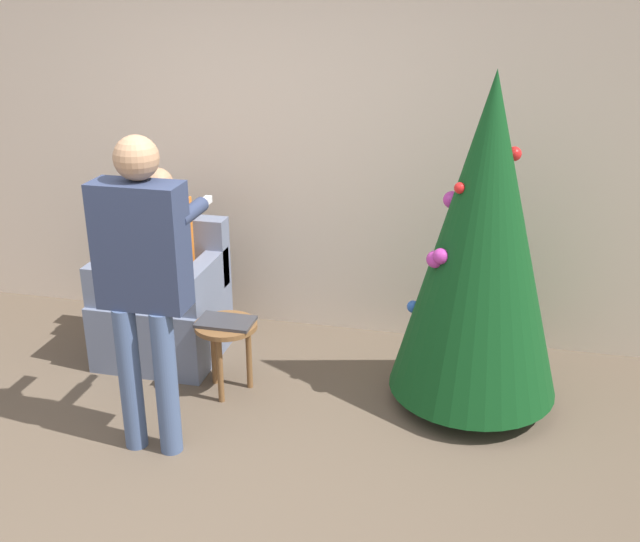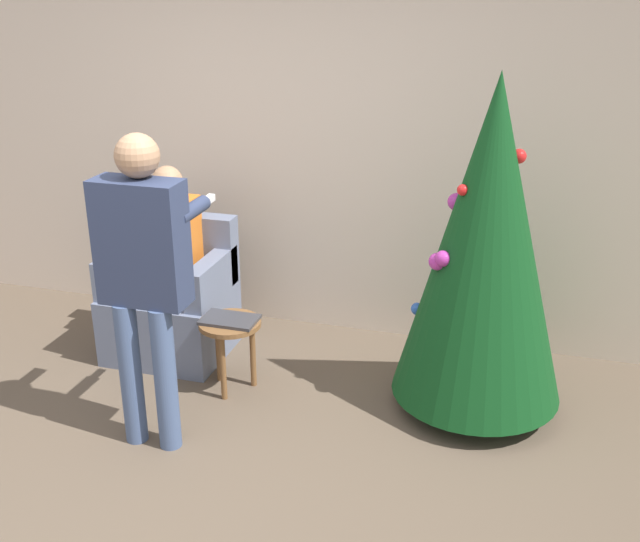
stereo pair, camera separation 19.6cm
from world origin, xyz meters
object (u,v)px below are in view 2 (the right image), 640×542
at_px(side_stool, 230,333).
at_px(armchair, 172,304).
at_px(person_standing, 143,266).
at_px(christmas_tree, 487,243).
at_px(person_seated, 167,255).

bearing_deg(side_stool, armchair, 147.12).
relative_size(armchair, person_standing, 0.54).
bearing_deg(person_standing, side_stool, 72.23).
height_order(christmas_tree, person_standing, christmas_tree).
relative_size(christmas_tree, person_seated, 1.54).
xyz_separation_m(person_seated, person_standing, (0.38, -0.96, 0.32)).
height_order(christmas_tree, side_stool, christmas_tree).
distance_m(armchair, person_seated, 0.36).
xyz_separation_m(person_standing, side_stool, (0.19, 0.60, -0.64)).
xyz_separation_m(christmas_tree, armchair, (-2.03, 0.16, -0.69)).
bearing_deg(side_stool, person_seated, 148.55).
bearing_deg(person_standing, christmas_tree, 26.34).
relative_size(christmas_tree, person_standing, 1.16).
bearing_deg(armchair, person_seated, -90.00).
distance_m(person_standing, side_stool, 0.90).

